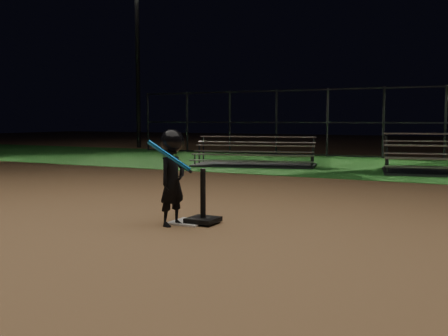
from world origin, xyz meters
TOP-DOWN VIEW (x-y plane):
  - ground at (0.00, 0.00)m, footprint 80.00×80.00m
  - grass_strip at (0.00, 10.00)m, footprint 60.00×8.00m
  - home_plate at (0.00, 0.00)m, footprint 0.45×0.45m
  - batting_tee at (0.19, 0.04)m, footprint 0.38×0.38m
  - child_batter at (-0.10, -0.24)m, footprint 0.49×0.55m
  - bleacher_left at (-2.78, 8.26)m, footprint 3.84×2.55m
  - backstop_fence at (0.00, 13.00)m, footprint 20.08×0.08m
  - light_pole_left at (-12.00, 14.94)m, footprint 0.90×0.53m

SIDE VIEW (x-z plane):
  - ground at x=0.00m, z-range 0.00..0.00m
  - grass_strip at x=0.00m, z-range 0.00..0.01m
  - home_plate at x=0.00m, z-range 0.00..0.02m
  - batting_tee at x=0.19m, z-range -0.20..0.50m
  - bleacher_left at x=-2.78m, z-range -0.25..0.61m
  - child_batter at x=-0.10m, z-range 0.04..1.28m
  - backstop_fence at x=0.00m, z-range 0.00..2.50m
  - light_pole_left at x=-12.00m, z-range 0.80..9.10m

